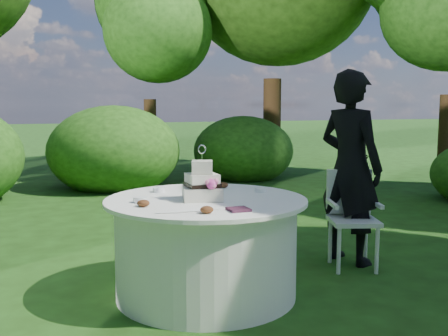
{
  "coord_description": "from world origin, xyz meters",
  "views": [
    {
      "loc": [
        -1.32,
        -3.76,
        1.49
      ],
      "look_at": [
        0.15,
        0.0,
        1.0
      ],
      "focal_mm": 42.0,
      "sensor_mm": 36.0,
      "label": 1
    }
  ],
  "objects_px": {
    "napkins": "(239,209)",
    "cake": "(202,185)",
    "chair": "(351,211)",
    "guest": "(350,167)",
    "table": "(206,247)"
  },
  "relations": [
    {
      "from": "napkins",
      "to": "cake",
      "type": "relative_size",
      "value": 0.33
    },
    {
      "from": "table",
      "to": "guest",
      "type": "bearing_deg",
      "value": 12.51
    },
    {
      "from": "guest",
      "to": "napkins",
      "type": "bearing_deg",
      "value": 101.37
    },
    {
      "from": "cake",
      "to": "guest",
      "type": "bearing_deg",
      "value": 13.51
    },
    {
      "from": "table",
      "to": "cake",
      "type": "relative_size",
      "value": 3.72
    },
    {
      "from": "cake",
      "to": "chair",
      "type": "bearing_deg",
      "value": 9.66
    },
    {
      "from": "table",
      "to": "cake",
      "type": "xyz_separation_m",
      "value": [
        -0.04,
        -0.04,
        0.5
      ]
    },
    {
      "from": "guest",
      "to": "chair",
      "type": "distance_m",
      "value": 0.41
    },
    {
      "from": "chair",
      "to": "cake",
      "type": "bearing_deg",
      "value": -170.34
    },
    {
      "from": "guest",
      "to": "cake",
      "type": "relative_size",
      "value": 4.32
    },
    {
      "from": "guest",
      "to": "table",
      "type": "relative_size",
      "value": 1.16
    },
    {
      "from": "napkins",
      "to": "cake",
      "type": "height_order",
      "value": "cake"
    },
    {
      "from": "napkins",
      "to": "chair",
      "type": "relative_size",
      "value": 0.16
    },
    {
      "from": "napkins",
      "to": "guest",
      "type": "relative_size",
      "value": 0.08
    },
    {
      "from": "cake",
      "to": "chair",
      "type": "height_order",
      "value": "cake"
    }
  ]
}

